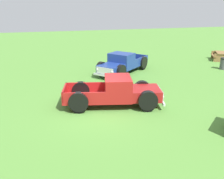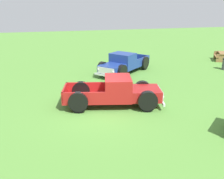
% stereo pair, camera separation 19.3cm
% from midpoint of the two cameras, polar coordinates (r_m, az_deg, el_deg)
% --- Properties ---
extents(ground_plane, '(80.00, 80.00, 0.00)m').
position_cam_midpoint_polar(ground_plane, '(12.70, -2.05, -4.67)').
color(ground_plane, '#548C38').
extents(pickup_truck_foreground, '(2.96, 5.39, 1.56)m').
position_cam_midpoint_polar(pickup_truck_foreground, '(12.96, 2.06, -0.62)').
color(pickup_truck_foreground, maroon).
rests_on(pickup_truck_foreground, ground_plane).
extents(pickup_truck_behind_right, '(4.72, 5.10, 1.58)m').
position_cam_midpoint_polar(pickup_truck_behind_right, '(19.12, 2.67, 5.86)').
color(pickup_truck_behind_right, navy).
rests_on(pickup_truck_behind_right, ground_plane).
extents(picnic_table, '(2.29, 2.16, 0.78)m').
position_cam_midpoint_polar(picnic_table, '(25.97, 24.36, 7.13)').
color(picnic_table, olive).
rests_on(picnic_table, ground_plane).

